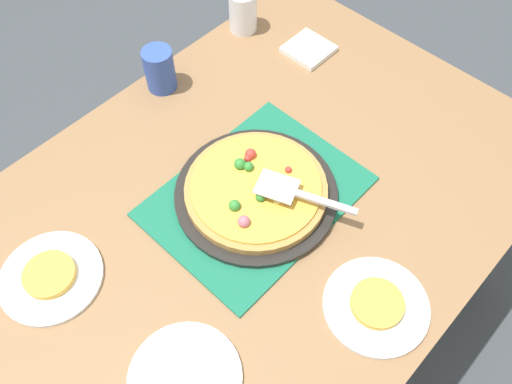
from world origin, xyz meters
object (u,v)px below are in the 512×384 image
object	(u,v)px
cup_far	(243,11)
napkin_stack	(309,49)
plate_side	(185,378)
served_slice_left	(49,275)
pizza_server	(297,193)
plate_far_right	(376,306)
pizza	(256,189)
pizza_pan	(256,194)
plate_near_left	(51,277)
cup_near	(160,69)
served_slice_right	(377,303)

from	to	relation	value
cup_far	napkin_stack	xyz separation A→B (m)	(-0.06, 0.21, -0.05)
plate_side	served_slice_left	world-z (taller)	served_slice_left
pizza_server	plate_far_right	bearing A→B (deg)	76.70
served_slice_left	pizza	bearing A→B (deg)	158.90
pizza_pan	plate_side	world-z (taller)	pizza_pan
cup_far	plate_near_left	bearing A→B (deg)	17.10
pizza	napkin_stack	bearing A→B (deg)	-153.51
pizza	pizza_server	distance (m)	0.10
plate_near_left	pizza_server	distance (m)	0.56
served_slice_left	cup_near	size ratio (longest dim) A/B	0.92
plate_near_left	served_slice_right	xyz separation A→B (m)	(-0.42, 0.54, 0.01)
pizza_pan	plate_side	size ratio (longest dim) A/B	1.73
pizza_pan	plate_side	xyz separation A→B (m)	(0.40, 0.19, -0.01)
pizza	pizza_pan	bearing A→B (deg)	128.50
pizza_server	napkin_stack	world-z (taller)	pizza_server
plate_near_left	napkin_stack	bearing A→B (deg)	-176.30
served_slice_left	pizza_server	bearing A→B (deg)	151.41
plate_side	cup_near	bearing A→B (deg)	-128.08
served_slice_right	pizza	bearing A→B (deg)	-94.45
pizza	napkin_stack	world-z (taller)	pizza
plate_far_right	plate_side	bearing A→B (deg)	-25.88
pizza_pan	napkin_stack	distance (m)	0.52
cup_far	pizza_server	distance (m)	0.65
plate_near_left	cup_near	world-z (taller)	cup_near
cup_far	pizza_pan	bearing A→B (deg)	46.88
pizza_server	napkin_stack	size ratio (longest dim) A/B	1.91
pizza	plate_near_left	size ratio (longest dim) A/B	1.50
plate_near_left	pizza_pan	bearing A→B (deg)	158.85
plate_near_left	cup_far	distance (m)	0.90
plate_far_right	pizza_pan	bearing A→B (deg)	-94.53
pizza_pan	served_slice_right	size ratio (longest dim) A/B	3.45
plate_side	napkin_stack	world-z (taller)	napkin_stack
served_slice_left	cup_near	bearing A→B (deg)	-154.37
plate_near_left	napkin_stack	distance (m)	0.92
plate_far_right	pizza_server	size ratio (longest dim) A/B	0.96
served_slice_left	cup_near	world-z (taller)	cup_near
plate_side	served_slice_right	size ratio (longest dim) A/B	2.00
served_slice_left	pizza_server	distance (m)	0.56
pizza_pan	plate_side	bearing A→B (deg)	25.33
pizza_pan	pizza	world-z (taller)	pizza
plate_near_left	pizza_server	xyz separation A→B (m)	(-0.49, 0.27, 0.06)
cup_near	plate_side	bearing A→B (deg)	51.92
cup_near	pizza_server	xyz separation A→B (m)	(0.05, 0.52, 0.01)
served_slice_left	plate_far_right	bearing A→B (deg)	127.91
plate_side	pizza_server	bearing A→B (deg)	-167.36
served_slice_right	cup_near	world-z (taller)	cup_near
pizza_pan	cup_near	size ratio (longest dim) A/B	3.17
pizza	served_slice_right	distance (m)	0.37
plate_far_right	plate_side	distance (m)	0.41
plate_far_right	plate_side	xyz separation A→B (m)	(0.37, -0.18, 0.00)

